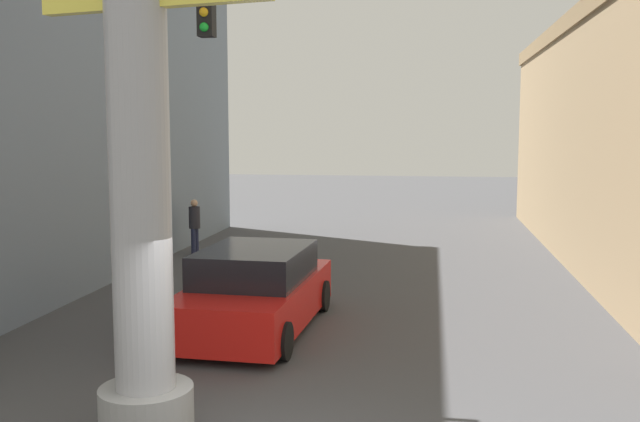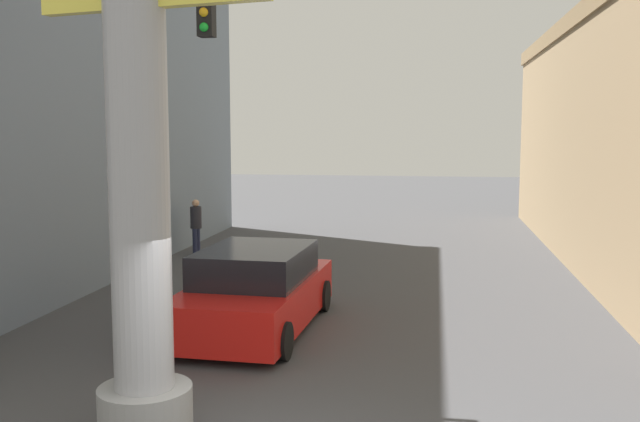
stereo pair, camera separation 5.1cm
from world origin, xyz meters
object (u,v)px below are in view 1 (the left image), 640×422
Objects in this scene: traffic_light_mast at (49,99)px; neon_sign_pole at (136,7)px; car_lead at (256,291)px; street_lamp at (634,84)px; palm_tree_mid_right at (595,45)px; pedestrian_far_left at (195,223)px.

neon_sign_pole is at bearing -46.71° from traffic_light_mast.
traffic_light_mast is 4.95m from car_lead.
neon_sign_pole is at bearing -139.62° from street_lamp.
car_lead is (0.08, 4.97, -4.37)m from neon_sign_pole.
pedestrian_far_left is (-10.97, 1.72, -4.86)m from palm_tree_mid_right.
pedestrian_far_left reaches higher than car_lead.
pedestrian_far_left is at bearing 106.44° from neon_sign_pole.
neon_sign_pole is 6.36× the size of pedestrian_far_left.
traffic_light_mast is 0.63× the size of palm_tree_mid_right.
neon_sign_pole reaches higher than traffic_light_mast.
palm_tree_mid_right reaches higher than car_lead.
pedestrian_far_left is (-0.98, 9.74, -3.27)m from traffic_light_mast.
neon_sign_pole is at bearing -73.56° from pedestrian_far_left.
car_lead is at bearing -172.93° from street_lamp.
car_lead is at bearing 35.55° from traffic_light_mast.
street_lamp is at bearing -33.06° from pedestrian_far_left.
car_lead is at bearing 89.03° from neon_sign_pole.
car_lead is (2.85, 2.03, -3.50)m from traffic_light_mast.
palm_tree_mid_right is (9.99, 8.03, 1.59)m from traffic_light_mast.
neon_sign_pole is at bearing -123.39° from palm_tree_mid_right.
palm_tree_mid_right is at bearing 56.61° from neon_sign_pole.
palm_tree_mid_right reaches higher than traffic_light_mast.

